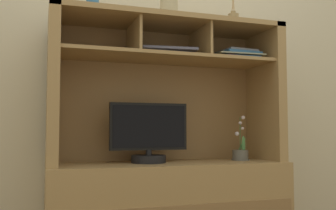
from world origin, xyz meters
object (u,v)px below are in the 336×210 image
object	(u,v)px
magazine_stack_left	(235,56)
magazine_stack_centre	(166,54)
accent_vase	(169,7)
media_console	(168,173)
ceramic_vase	(93,2)
diffuser_bottle	(233,20)
potted_orchid	(241,153)
tv_monitor	(149,136)

from	to	relation	value
magazine_stack_left	magazine_stack_centre	world-z (taller)	magazine_stack_left
magazine_stack_centre	accent_vase	bearing A→B (deg)	-80.53
media_console	ceramic_vase	xyz separation A→B (m)	(-0.46, 0.02, 1.01)
media_console	accent_vase	world-z (taller)	accent_vase
magazine_stack_centre	diffuser_bottle	distance (m)	0.53
media_console	potted_orchid	distance (m)	0.50
tv_monitor	ceramic_vase	bearing A→B (deg)	173.92
media_console	accent_vase	distance (m)	1.01
ceramic_vase	tv_monitor	bearing A→B (deg)	-6.08
tv_monitor	magazine_stack_centre	xyz separation A→B (m)	(0.12, 0.04, 0.51)
media_console	potted_orchid	xyz separation A→B (m)	(0.48, -0.02, 0.11)
potted_orchid	diffuser_bottle	distance (m)	0.87
media_console	ceramic_vase	world-z (taller)	ceramic_vase
magazine_stack_left	diffuser_bottle	xyz separation A→B (m)	(0.00, 0.02, 0.24)
potted_orchid	ceramic_vase	world-z (taller)	ceramic_vase
magazine_stack_centre	diffuser_bottle	bearing A→B (deg)	-1.29
media_console	potted_orchid	bearing A→B (deg)	-2.38
media_console	magazine_stack_left	bearing A→B (deg)	-1.42
tv_monitor	ceramic_vase	world-z (taller)	ceramic_vase
magazine_stack_centre	accent_vase	xyz separation A→B (m)	(0.01, -0.04, 0.28)
media_console	potted_orchid	world-z (taller)	media_console
media_console	tv_monitor	world-z (taller)	media_console
diffuser_bottle	media_console	bearing A→B (deg)	-179.06
tv_monitor	media_console	bearing A→B (deg)	8.55
magazine_stack_left	ceramic_vase	bearing A→B (deg)	178.23
diffuser_bottle	ceramic_vase	world-z (taller)	diffuser_bottle
ceramic_vase	potted_orchid	bearing A→B (deg)	-2.26
media_console	ceramic_vase	distance (m)	1.11
magazine_stack_left	ceramic_vase	world-z (taller)	ceramic_vase
tv_monitor	diffuser_bottle	size ratio (longest dim) A/B	1.94
potted_orchid	diffuser_bottle	size ratio (longest dim) A/B	1.18
accent_vase	magazine_stack_centre	bearing A→B (deg)	99.47
potted_orchid	diffuser_bottle	world-z (taller)	diffuser_bottle
potted_orchid	ceramic_vase	distance (m)	1.30
magazine_stack_centre	ceramic_vase	world-z (taller)	ceramic_vase
media_console	accent_vase	bearing A→B (deg)	-90.00
media_console	potted_orchid	size ratio (longest dim) A/B	4.94
diffuser_bottle	magazine_stack_left	bearing A→B (deg)	-96.17
potted_orchid	magazine_stack_centre	xyz separation A→B (m)	(-0.49, 0.04, 0.62)
tv_monitor	diffuser_bottle	distance (m)	0.96
tv_monitor	diffuser_bottle	xyz separation A→B (m)	(0.58, 0.03, 0.76)
magazine_stack_left	ceramic_vase	size ratio (longest dim) A/B	2.05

